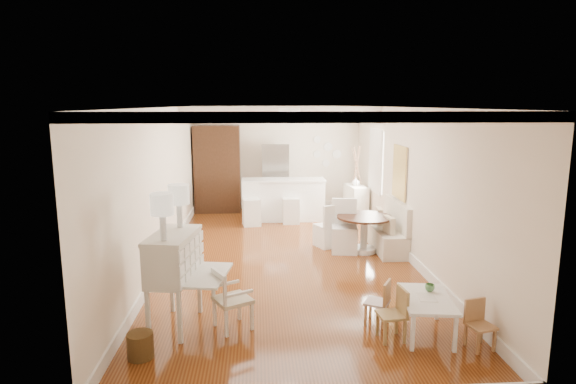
{
  "coord_description": "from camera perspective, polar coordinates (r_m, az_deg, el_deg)",
  "views": [
    {
      "loc": [
        -0.55,
        -8.6,
        2.86
      ],
      "look_at": [
        0.03,
        0.3,
        1.22
      ],
      "focal_mm": 30.0,
      "sensor_mm": 36.0,
      "label": 1
    }
  ],
  "objects": [
    {
      "name": "banquette",
      "position": [
        9.75,
        11.53,
        -3.89
      ],
      "size": [
        0.52,
        1.6,
        0.98
      ],
      "primitive_type": "cube",
      "color": "silver",
      "rests_on": "ground"
    },
    {
      "name": "gustavian_armchair",
      "position": [
        6.36,
        -6.57,
        -12.44
      ],
      "size": [
        0.62,
        0.62,
        0.8
      ],
      "primitive_type": "cube",
      "rotation": [
        0.0,
        0.0,
        2.07
      ],
      "color": "white",
      "rests_on": "ground"
    },
    {
      "name": "slip_chair_far",
      "position": [
        9.78,
        4.69,
        -3.92
      ],
      "size": [
        0.57,
        0.58,
        0.89
      ],
      "primitive_type": "cube",
      "rotation": [
        0.0,
        0.0,
        -2.7
      ],
      "color": "white",
      "rests_on": "ground"
    },
    {
      "name": "secretary_bureau",
      "position": [
        6.45,
        -13.31,
        -10.16
      ],
      "size": [
        1.12,
        1.14,
        1.26
      ],
      "primitive_type": "cube",
      "rotation": [
        0.0,
        0.0,
        -0.16
      ],
      "color": "silver",
      "rests_on": "ground"
    },
    {
      "name": "pantry_cabinet",
      "position": [
        12.94,
        -8.35,
        2.7
      ],
      "size": [
        1.2,
        0.6,
        2.3
      ],
      "primitive_type": "cube",
      "color": "#381E11",
      "rests_on": "ground"
    },
    {
      "name": "kids_table",
      "position": [
        6.46,
        16.03,
        -13.92
      ],
      "size": [
        0.71,
        1.04,
        0.49
      ],
      "primitive_type": "cube",
      "rotation": [
        0.0,
        0.0,
        -0.13
      ],
      "color": "white",
      "rests_on": "ground"
    },
    {
      "name": "kids_chair_b",
      "position": [
        6.58,
        10.51,
        -12.66
      ],
      "size": [
        0.4,
        0.4,
        0.61
      ],
      "primitive_type": "cube",
      "rotation": [
        0.0,
        0.0,
        -2.08
      ],
      "color": "tan",
      "rests_on": "ground"
    },
    {
      "name": "dining_table",
      "position": [
        9.51,
        8.99,
        -4.96
      ],
      "size": [
        1.27,
        1.27,
        0.73
      ],
      "primitive_type": "cylinder",
      "rotation": [
        0.0,
        0.0,
        0.22
      ],
      "color": "#422215",
      "rests_on": "ground"
    },
    {
      "name": "bar_stool_left",
      "position": [
        11.45,
        -4.35,
        -1.46
      ],
      "size": [
        0.46,
        0.46,
        1.02
      ],
      "primitive_type": "cube",
      "rotation": [
        0.0,
        0.0,
        0.14
      ],
      "color": "white",
      "rests_on": "ground"
    },
    {
      "name": "branch_vase",
      "position": [
        12.22,
        8.03,
        1.27
      ],
      "size": [
        0.23,
        0.23,
        0.21
      ],
      "primitive_type": "imported",
      "rotation": [
        0.0,
        0.0,
        -0.15
      ],
      "color": "white",
      "rests_on": "sideboard"
    },
    {
      "name": "slip_chair_near",
      "position": [
        9.44,
        6.73,
        -4.07
      ],
      "size": [
        0.55,
        0.57,
        1.03
      ],
      "primitive_type": "cube",
      "rotation": [
        0.0,
        0.0,
        -0.14
      ],
      "color": "white",
      "rests_on": "ground"
    },
    {
      "name": "breakfast_counter",
      "position": [
        11.96,
        -0.53,
        -0.91
      ],
      "size": [
        2.05,
        0.65,
        1.03
      ],
      "primitive_type": "cube",
      "color": "white",
      "rests_on": "ground"
    },
    {
      "name": "wicker_basket",
      "position": [
        6.0,
        -17.1,
        -16.99
      ],
      "size": [
        0.38,
        0.38,
        0.3
      ],
      "primitive_type": "cylinder",
      "rotation": [
        0.0,
        0.0,
        -0.37
      ],
      "color": "#503719",
      "rests_on": "ground"
    },
    {
      "name": "pencil_cup",
      "position": [
        6.56,
        16.45,
        -10.83
      ],
      "size": [
        0.13,
        0.13,
        0.09
      ],
      "primitive_type": "imported",
      "rotation": [
        0.0,
        0.0,
        0.1
      ],
      "color": "#538F55",
      "rests_on": "kids_table"
    },
    {
      "name": "sideboard",
      "position": [
        12.29,
        8.02,
        -1.15
      ],
      "size": [
        0.51,
        0.92,
        0.84
      ],
      "primitive_type": "cube",
      "rotation": [
        0.0,
        0.0,
        0.14
      ],
      "color": "white",
      "rests_on": "ground"
    },
    {
      "name": "fridge",
      "position": [
        12.93,
        0.09,
        1.69
      ],
      "size": [
        0.75,
        0.65,
        1.8
      ],
      "primitive_type": "imported",
      "color": "silver",
      "rests_on": "ground"
    },
    {
      "name": "kids_chair_c",
      "position": [
        6.3,
        21.87,
        -14.44
      ],
      "size": [
        0.35,
        0.35,
        0.59
      ],
      "primitive_type": "cube",
      "rotation": [
        0.0,
        0.0,
        0.25
      ],
      "color": "tan",
      "rests_on": "ground"
    },
    {
      "name": "room",
      "position": [
        8.99,
        0.05,
        4.79
      ],
      "size": [
        9.0,
        9.04,
        2.82
      ],
      "color": "brown",
      "rests_on": "ground"
    },
    {
      "name": "bar_stool_right",
      "position": [
        11.63,
        0.35,
        -1.31
      ],
      "size": [
        0.4,
        0.4,
        1.0
      ],
      "primitive_type": "cube",
      "rotation": [
        0.0,
        0.0,
        0.01
      ],
      "color": "white",
      "rests_on": "ground"
    },
    {
      "name": "kids_chair_a",
      "position": [
        6.19,
        12.16,
        -13.95
      ],
      "size": [
        0.36,
        0.36,
        0.67
      ],
      "primitive_type": "cube",
      "rotation": [
        0.0,
        0.0,
        -1.46
      ],
      "color": "#A28049",
      "rests_on": "ground"
    }
  ]
}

